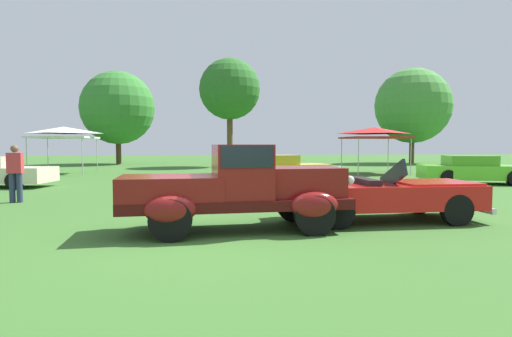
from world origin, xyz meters
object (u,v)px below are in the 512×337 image
(show_car_yellow, at_px, (277,169))
(canopy_tent_center_field, at_px, (375,132))
(spectator_between_cars, at_px, (15,171))
(canopy_tent_left_field, at_px, (64,132))
(show_car_lime, at_px, (473,170))
(feature_pickup_truck, at_px, (237,187))
(neighbor_convertible, at_px, (387,195))
(spectator_near_truck, at_px, (220,168))

(show_car_yellow, height_order, canopy_tent_center_field, canopy_tent_center_field)
(spectator_between_cars, height_order, canopy_tent_left_field, canopy_tent_left_field)
(spectator_between_cars, bearing_deg, canopy_tent_left_field, 102.75)
(show_car_lime, relative_size, spectator_between_cars, 2.73)
(feature_pickup_truck, xyz_separation_m, show_car_lime, (10.68, 8.68, -0.27))
(canopy_tent_left_field, xyz_separation_m, canopy_tent_center_field, (17.91, -1.16, 0.00))
(neighbor_convertible, xyz_separation_m, spectator_between_cars, (-9.63, 3.90, 0.33))
(canopy_tent_left_field, bearing_deg, feature_pickup_truck, -61.68)
(spectator_near_truck, relative_size, canopy_tent_left_field, 0.53)
(canopy_tent_left_field, height_order, canopy_tent_center_field, same)
(spectator_between_cars, height_order, canopy_tent_center_field, canopy_tent_center_field)
(spectator_near_truck, bearing_deg, feature_pickup_truck, -87.78)
(spectator_near_truck, xyz_separation_m, canopy_tent_center_field, (9.20, 9.48, 1.51))
(spectator_near_truck, distance_m, spectator_between_cars, 6.14)
(neighbor_convertible, distance_m, spectator_near_truck, 6.36)
(show_car_lime, relative_size, canopy_tent_left_field, 1.44)
(feature_pickup_truck, height_order, spectator_near_truck, feature_pickup_truck)
(canopy_tent_center_field, bearing_deg, neighbor_convertible, -110.79)
(feature_pickup_truck, bearing_deg, show_car_lime, 39.10)
(show_car_yellow, distance_m, canopy_tent_left_field, 13.03)
(show_car_yellow, relative_size, show_car_lime, 1.04)
(neighbor_convertible, distance_m, show_car_yellow, 9.77)
(feature_pickup_truck, distance_m, show_car_lime, 13.77)
(show_car_lime, bearing_deg, feature_pickup_truck, -140.90)
(show_car_yellow, distance_m, show_car_lime, 8.45)
(show_car_lime, height_order, canopy_tent_center_field, canopy_tent_center_field)
(show_car_yellow, relative_size, canopy_tent_left_field, 1.49)
(spectator_near_truck, xyz_separation_m, canopy_tent_left_field, (-8.71, 10.64, 1.51))
(show_car_yellow, relative_size, spectator_near_truck, 2.83)
(neighbor_convertible, height_order, canopy_tent_center_field, canopy_tent_center_field)
(show_car_yellow, height_order, spectator_between_cars, spectator_between_cars)
(canopy_tent_center_field, bearing_deg, show_car_lime, -75.78)
(feature_pickup_truck, bearing_deg, canopy_tent_left_field, 118.32)
(neighbor_convertible, relative_size, canopy_tent_center_field, 1.28)
(neighbor_convertible, bearing_deg, spectator_near_truck, 124.82)
(neighbor_convertible, xyz_separation_m, canopy_tent_left_field, (-12.33, 15.86, 1.84))
(show_car_yellow, relative_size, canopy_tent_center_field, 1.43)
(show_car_yellow, bearing_deg, spectator_near_truck, -120.42)
(spectator_near_truck, bearing_deg, canopy_tent_left_field, 129.28)
(feature_pickup_truck, xyz_separation_m, show_car_yellow, (2.42, 10.46, -0.27))
(feature_pickup_truck, distance_m, canopy_tent_left_field, 18.90)
(show_car_yellow, height_order, spectator_near_truck, spectator_near_truck)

